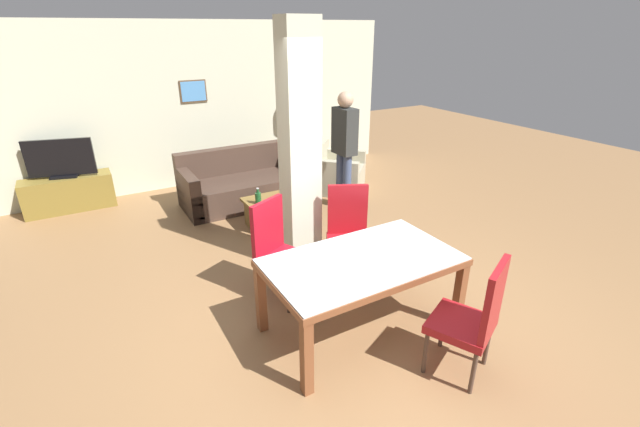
% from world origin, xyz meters
% --- Properties ---
extents(ground_plane, '(18.00, 18.00, 0.00)m').
position_xyz_m(ground_plane, '(0.00, 0.00, 0.00)').
color(ground_plane, olive).
extents(back_wall, '(7.20, 0.09, 2.70)m').
position_xyz_m(back_wall, '(-0.00, 4.82, 1.35)').
color(back_wall, beige).
rests_on(back_wall, ground_plane).
extents(divider_pillar, '(0.38, 0.31, 2.70)m').
position_xyz_m(divider_pillar, '(0.10, 1.34, 1.35)').
color(divider_pillar, beige).
rests_on(divider_pillar, ground_plane).
extents(dining_table, '(1.69, 0.97, 0.74)m').
position_xyz_m(dining_table, '(0.00, 0.00, 0.60)').
color(dining_table, brown).
rests_on(dining_table, ground_plane).
extents(dining_chair_far_left, '(0.61, 0.61, 1.04)m').
position_xyz_m(dining_chair_far_left, '(-0.42, 0.87, 0.56)').
color(dining_chair_far_left, '#A51221').
rests_on(dining_chair_far_left, ground_plane).
extents(dining_chair_near_right, '(0.61, 0.61, 1.04)m').
position_xyz_m(dining_chair_near_right, '(0.42, -0.90, 0.56)').
color(dining_chair_near_right, maroon).
rests_on(dining_chair_near_right, ground_plane).
extents(dining_chair_far_right, '(0.62, 0.62, 1.04)m').
position_xyz_m(dining_chair_far_right, '(0.42, 0.84, 0.56)').
color(dining_chair_far_right, '#A2141C').
rests_on(dining_chair_far_right, ground_plane).
extents(sofa, '(1.86, 0.92, 0.83)m').
position_xyz_m(sofa, '(0.18, 3.50, 0.29)').
color(sofa, '#453228').
rests_on(sofa, ground_plane).
extents(armchair, '(1.22, 1.22, 0.78)m').
position_xyz_m(armchair, '(1.78, 3.29, 0.28)').
color(armchair, '#ACA78C').
rests_on(armchair, ground_plane).
extents(coffee_table, '(0.67, 0.52, 0.40)m').
position_xyz_m(coffee_table, '(0.20, 2.49, 0.20)').
color(coffee_table, olive).
rests_on(coffee_table, ground_plane).
extents(bottle, '(0.08, 0.08, 0.22)m').
position_xyz_m(bottle, '(0.01, 2.41, 0.48)').
color(bottle, '#194C23').
rests_on(bottle, coffee_table).
extents(tv_stand, '(1.24, 0.40, 0.52)m').
position_xyz_m(tv_stand, '(-2.21, 4.54, 0.26)').
color(tv_stand, olive).
rests_on(tv_stand, ground_plane).
extents(tv_screen, '(0.90, 0.29, 0.58)m').
position_xyz_m(tv_screen, '(-2.21, 4.54, 0.80)').
color(tv_screen, black).
rests_on(tv_screen, tv_stand).
extents(floor_lamp, '(0.33, 0.33, 1.80)m').
position_xyz_m(floor_lamp, '(1.81, 4.26, 1.52)').
color(floor_lamp, '#B7B7BC').
rests_on(floor_lamp, ground_plane).
extents(standing_person, '(0.24, 0.39, 1.75)m').
position_xyz_m(standing_person, '(1.47, 2.55, 1.02)').
color(standing_person, '#3C4A6C').
rests_on(standing_person, ground_plane).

